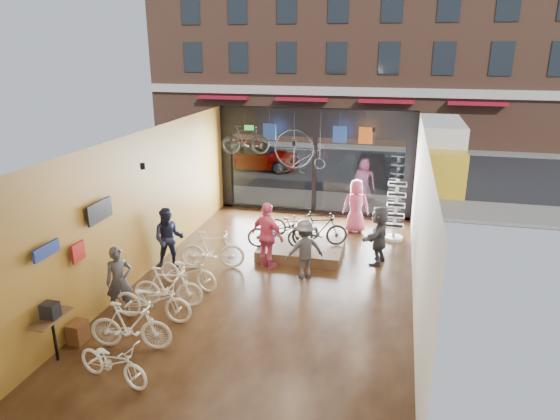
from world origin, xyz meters
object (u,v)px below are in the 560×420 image
(floor_bike_2, at_px, (153,300))
(display_bike_left, at_px, (278,232))
(sunglasses_rack, at_px, (396,210))
(penny_farthing, at_px, (302,151))
(display_bike_mid, at_px, (320,230))
(customer_1, at_px, (169,239))
(floor_bike_0, at_px, (113,362))
(display_platform, at_px, (302,249))
(customer_2, at_px, (268,236))
(display_bike_right, at_px, (294,225))
(street_car, at_px, (254,154))
(customer_4, at_px, (356,206))
(customer_5, at_px, (379,235))
(floor_bike_3, at_px, (168,287))
(floor_bike_4, at_px, (188,271))
(customer_0, at_px, (119,281))
(box_truck, at_px, (435,155))
(customer_3, at_px, (305,249))
(floor_bike_1, at_px, (130,326))
(hung_bike, at_px, (245,140))
(floor_bike_5, at_px, (212,250))

(floor_bike_2, height_order, display_bike_left, display_bike_left)
(sunglasses_rack, distance_m, penny_farthing, 3.72)
(display_bike_mid, xyz_separation_m, customer_1, (-3.85, -1.84, 0.08))
(floor_bike_0, height_order, display_platform, floor_bike_0)
(floor_bike_2, xyz_separation_m, customer_2, (1.77, 3.28, 0.45))
(display_bike_right, xyz_separation_m, customer_1, (-2.99, -2.31, 0.15))
(street_car, relative_size, customer_1, 2.57)
(customer_4, bearing_deg, customer_5, 103.35)
(floor_bike_3, height_order, floor_bike_4, floor_bike_3)
(customer_0, distance_m, customer_5, 6.97)
(box_truck, distance_m, customer_1, 13.14)
(floor_bike_3, xyz_separation_m, sunglasses_rack, (5.05, 5.61, 0.48))
(customer_3, distance_m, customer_4, 3.90)
(street_car, height_order, customer_4, customer_4)
(customer_4, bearing_deg, display_bike_mid, 63.27)
(floor_bike_2, height_order, sunglasses_rack, sunglasses_rack)
(floor_bike_4, relative_size, customer_0, 1.05)
(customer_0, bearing_deg, floor_bike_2, -41.76)
(customer_4, relative_size, sunglasses_rack, 0.91)
(floor_bike_1, relative_size, sunglasses_rack, 0.87)
(display_bike_left, height_order, customer_1, customer_1)
(display_platform, xyz_separation_m, sunglasses_rack, (2.61, 1.84, 0.83))
(floor_bike_1, height_order, customer_3, customer_3)
(display_bike_mid, xyz_separation_m, customer_5, (1.69, -0.15, 0.05))
(floor_bike_0, bearing_deg, hung_bike, 13.90)
(floor_bike_0, bearing_deg, sunglasses_rack, -16.97)
(display_bike_mid, bearing_deg, display_bike_left, 91.70)
(display_bike_right, bearing_deg, street_car, 33.24)
(sunglasses_rack, bearing_deg, floor_bike_0, -124.94)
(display_bike_mid, xyz_separation_m, customer_3, (-0.15, -1.54, 0.02))
(floor_bike_1, distance_m, display_bike_left, 5.48)
(sunglasses_rack, bearing_deg, floor_bike_4, -142.61)
(floor_bike_5, bearing_deg, floor_bike_4, 159.93)
(floor_bike_4, height_order, display_bike_right, display_bike_right)
(display_bike_right, distance_m, customer_3, 2.13)
(customer_1, height_order, customer_4, customer_4)
(customer_3, xyz_separation_m, penny_farthing, (-0.96, 4.43, 1.69))
(display_bike_mid, relative_size, customer_4, 0.92)
(floor_bike_0, relative_size, customer_0, 0.96)
(display_platform, xyz_separation_m, customer_1, (-3.34, -1.80, 0.72))
(display_bike_right, bearing_deg, display_platform, -135.79)
(floor_bike_1, xyz_separation_m, sunglasses_rack, (5.03, 7.38, 0.47))
(display_bike_right, bearing_deg, floor_bike_0, 175.64)
(floor_bike_1, bearing_deg, floor_bike_3, -6.85)
(customer_0, height_order, hung_bike, hung_bike)
(floor_bike_5, height_order, display_bike_mid, display_bike_mid)
(display_bike_right, bearing_deg, customer_5, -93.41)
(floor_bike_3, xyz_separation_m, customer_2, (1.71, 2.64, 0.44))
(street_car, bearing_deg, display_platform, -156.36)
(customer_2, bearing_deg, floor_bike_3, 84.43)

